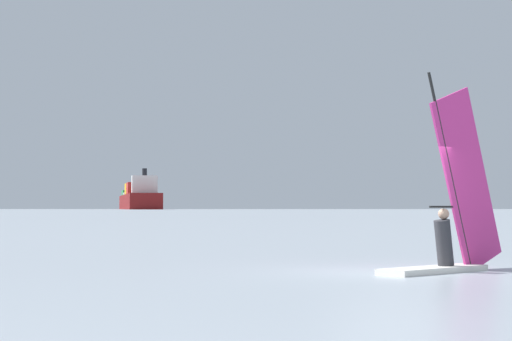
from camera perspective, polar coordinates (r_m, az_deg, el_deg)
ground_plane at (r=18.01m, az=8.91°, el=-6.40°), size 4000.00×4000.00×0.00m
windsurfer at (r=18.54m, az=12.10°, el=-3.39°), size 3.53×1.91×4.05m
cargo_ship at (r=841.30m, az=-7.41°, el=-1.79°), size 50.97×215.64×34.33m
distant_headland at (r=1341.52m, az=5.78°, el=-1.90°), size 708.02×405.94×24.22m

